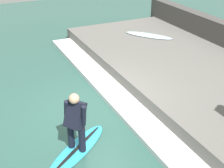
{
  "coord_description": "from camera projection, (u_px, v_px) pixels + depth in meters",
  "views": [
    {
      "loc": [
        -2.61,
        -6.67,
        4.56
      ],
      "look_at": [
        0.59,
        0.0,
        0.7
      ],
      "focal_mm": 50.0,
      "sensor_mm": 36.0,
      "label": 1
    }
  ],
  "objects": [
    {
      "name": "concrete_ledge",
      "position": [
        196.0,
        79.0,
        9.66
      ],
      "size": [
        4.4,
        11.76,
        0.48
      ],
      "primitive_type": "cube",
      "color": "#66635E",
      "rests_on": "ground_plane"
    },
    {
      "name": "surfer_riding",
      "position": [
        75.0,
        120.0,
        6.61
      ],
      "size": [
        0.57,
        0.56,
        1.39
      ],
      "color": "black",
      "rests_on": "surfboard_riding"
    },
    {
      "name": "surfboard_riding",
      "position": [
        77.0,
        149.0,
        6.98
      ],
      "size": [
        1.97,
        1.63,
        0.07
      ],
      "color": "#2DADD1",
      "rests_on": "ground_plane"
    },
    {
      "name": "surfboard_spare",
      "position": [
        149.0,
        35.0,
        12.5
      ],
      "size": [
        1.62,
        1.88,
        0.06
      ],
      "color": "silver",
      "rests_on": "concrete_ledge"
    },
    {
      "name": "ground_plane",
      "position": [
        92.0,
        111.0,
        8.44
      ],
      "size": [
        28.0,
        28.0,
        0.0
      ],
      "primitive_type": "plane",
      "color": "#2D564C"
    },
    {
      "name": "wave_foam_crest",
      "position": [
        122.0,
        102.0,
        8.75
      ],
      "size": [
        0.76,
        11.17,
        0.14
      ],
      "primitive_type": "cube",
      "color": "white",
      "rests_on": "ground_plane"
    }
  ]
}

